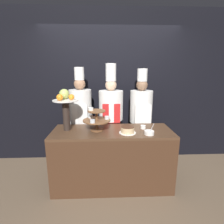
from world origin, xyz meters
TOP-DOWN VIEW (x-y plane):
  - ground_plane at (0.00, 0.00)m, footprint 14.00×14.00m
  - wall_back at (0.00, 1.25)m, footprint 10.00×0.06m
  - buffet_counter at (0.00, 0.32)m, footprint 1.73×0.64m
  - tiered_stand at (-0.23, 0.33)m, footprint 0.40×0.40m
  - fruit_pedestal at (-0.67, 0.38)m, footprint 0.35×0.35m
  - cake_round at (0.21, 0.20)m, footprint 0.23×0.23m
  - cup_white at (0.46, 0.37)m, footprint 0.08×0.08m
  - serving_bowl_near at (0.49, 0.13)m, footprint 0.13×0.13m
  - chef_left at (-0.52, 0.86)m, footprint 0.37×0.37m
  - chef_center_left at (0.00, 0.86)m, footprint 0.41×0.41m
  - chef_center_right at (0.52, 0.86)m, footprint 0.38×0.38m

SIDE VIEW (x-z plane):
  - ground_plane at x=0.00m, z-range 0.00..0.00m
  - buffet_counter at x=0.00m, z-range 0.00..0.88m
  - cup_white at x=0.46m, z-range 0.88..0.93m
  - serving_bowl_near at x=0.49m, z-range 0.83..0.98m
  - cake_round at x=0.21m, z-range 0.87..0.97m
  - chef_center_right at x=0.52m, z-range 0.08..1.83m
  - chef_left at x=-0.52m, z-range 0.08..1.86m
  - chef_center_left at x=0.00m, z-range 0.05..1.89m
  - tiered_stand at x=-0.23m, z-range 0.88..1.22m
  - fruit_pedestal at x=-0.67m, z-range 0.96..1.55m
  - wall_back at x=0.00m, z-range 0.00..2.80m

